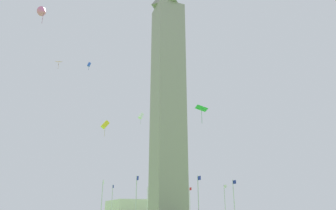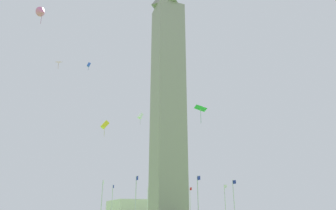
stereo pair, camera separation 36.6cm
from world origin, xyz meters
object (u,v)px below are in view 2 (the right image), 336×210
Objects in this scene: flagpole_sw at (112,202)px; kite_orange_diamond at (59,62)px; obelisk_monument at (168,90)px; kite_pink_delta at (42,12)px; kite_blue_box at (89,65)px; kite_white_box at (140,116)px; flagpole_e at (225,202)px; distant_building at (130,210)px; flagpole_s at (148,203)px; kite_yellow_box at (105,125)px; flagpole_nw at (136,199)px; flagpole_ne at (234,200)px; kite_green_diamond at (200,109)px; flagpole_se at (190,203)px; flagpole_w at (102,201)px; flagpole_n at (198,199)px.

kite_orange_diamond is at bearing -53.76° from flagpole_sw.
kite_pink_delta is at bearing -46.45° from obelisk_monument.
kite_blue_box is at bearing 156.94° from kite_pink_delta.
kite_blue_box is (15.89, -9.05, 23.59)m from flagpole_sw.
kite_white_box is at bearing -42.30° from obelisk_monument.
kite_white_box is at bearing 0.41° from flagpole_sw.
kite_pink_delta reaches higher than flagpole_sw.
kite_white_box is at bearing -65.84° from flagpole_e.
obelisk_monument reaches higher than distant_building.
flagpole_s is at bearing -9.72° from distant_building.
kite_yellow_box is at bearing -137.68° from kite_white_box.
flagpole_ne is at bearing 90.00° from flagpole_nw.
kite_yellow_box is at bearing -19.53° from distant_building.
kite_yellow_box reaches higher than flagpole_sw.
kite_blue_box is at bearing -109.99° from kite_white_box.
flagpole_s is at bearing 173.16° from kite_green_diamond.
kite_white_box is at bearing -21.58° from flagpole_s.
kite_pink_delta is (33.90, -35.24, 20.66)m from flagpole_se.
kite_orange_diamond is at bearing -108.89° from kite_yellow_box.
flagpole_nw is 30.49m from kite_orange_diamond.
flagpole_se is at bearing 135.00° from flagpole_nw.
kite_blue_box is at bearing -42.87° from flagpole_s.
flagpole_e is 1.00× the size of flagpole_w.
flagpole_s is 3.33× the size of kite_green_diamond.
flagpole_ne is 2.70× the size of kite_yellow_box.
kite_green_diamond is (18.90, 9.85, -1.61)m from kite_yellow_box.
flagpole_w is 17.50m from kite_white_box.
kite_green_diamond is at bearing -36.88° from flagpole_e.
kite_orange_diamond reaches higher than kite_yellow_box.
obelisk_monument is at bearing -135.18° from flagpole_ne.
flagpole_ne is at bearing 135.81° from kite_green_diamond.
flagpole_nw is at bearing 60.50° from kite_orange_diamond.
obelisk_monument is 6.99× the size of flagpole_se.
flagpole_se is 18.53m from flagpole_sw.
kite_white_box reaches higher than flagpole_n.
kite_yellow_box reaches higher than distant_building.
kite_yellow_box is at bearing -72.65° from obelisk_monument.
flagpole_nw is at bearing -45.00° from flagpole_se.
flagpole_nw reaches higher than distant_building.
kite_pink_delta is 90.66m from distant_building.
kite_blue_box is at bearing -22.14° from distant_building.
flagpole_s is 50.26m from kite_pink_delta.
flagpole_e is 24.20m from flagpole_sw.
flagpole_se is (-9.20, 9.26, -23.98)m from obelisk_monument.
flagpole_w is at bearing -19.93° from distant_building.
kite_green_diamond is 81.88m from distant_building.
flagpole_w is 3.33× the size of kite_green_diamond.
kite_green_diamond is at bearing 93.61° from kite_pink_delta.
kite_blue_box reaches higher than kite_green_diamond.
kite_yellow_box is 1.23× the size of kite_green_diamond.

